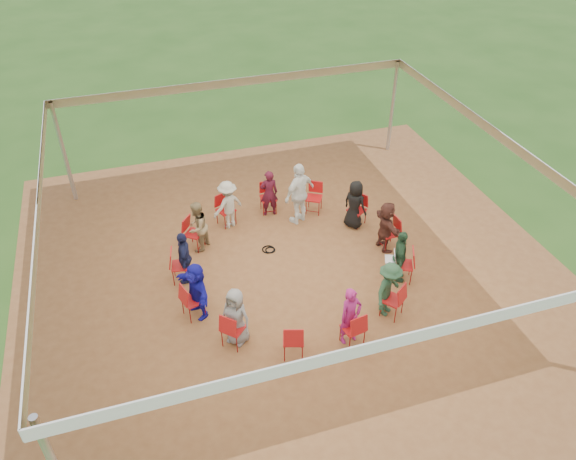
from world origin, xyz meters
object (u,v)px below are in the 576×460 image
object	(u,v)px
chair_8	(193,300)
person_seated_10	(389,289)
chair_1	(389,233)
person_seated_8	(236,316)
person_seated_2	(355,204)
chair_9	(233,329)
standing_person	(299,193)
chair_4	(268,198)
chair_2	(357,210)
chair_7	(180,266)
chair_0	(404,265)
chair_11	(353,328)
person_seated_4	(228,205)
cable_coil	(269,250)
person_seated_1	(386,226)
chair_3	(314,198)
person_seated_5	(197,227)
person_seated_9	(350,316)
person_seated_0	(400,257)
laptop	(393,257)
chair_10	(293,339)
chair_12	(393,300)
person_seated_7	(197,290)
chair_5	(226,210)
chair_6	(194,234)
person_seated_3	(269,193)
person_seated_6	(184,257)

from	to	relation	value
chair_8	person_seated_10	xyz separation A→B (m)	(4.10, -1.22, 0.24)
chair_1	person_seated_8	world-z (taller)	person_seated_8
person_seated_2	chair_9	bearing A→B (deg)	97.08
chair_1	chair_9	bearing A→B (deg)	110.77
person_seated_10	standing_person	world-z (taller)	standing_person
chair_4	standing_person	world-z (taller)	standing_person
chair_1	chair_2	size ratio (longest dim) A/B	1.00
chair_7	person_seated_10	xyz separation A→B (m)	(4.17, -2.49, 0.24)
chair_0	chair_4	xyz separation A→B (m)	(-2.25, 3.75, 0.00)
chair_11	person_seated_4	world-z (taller)	person_seated_4
cable_coil	person_seated_1	bearing A→B (deg)	-15.96
chair_3	chair_9	size ratio (longest dim) A/B	1.00
chair_3	person_seated_5	distance (m)	3.45
person_seated_5	person_seated_9	world-z (taller)	same
person_seated_0	laptop	distance (m)	0.17
person_seated_10	chair_4	bearing A→B (deg)	68.73
chair_1	person_seated_2	xyz separation A→B (m)	(-0.48, 1.15, 0.24)
chair_10	chair_7	bearing A→B (deg)	138.46
person_seated_9	chair_10	bearing A→B (deg)	171.51
person_seated_9	chair_1	bearing A→B (deg)	40.04
chair_2	chair_12	bearing A→B (deg)	138.46
person_seated_7	cable_coil	world-z (taller)	person_seated_7
chair_2	chair_5	world-z (taller)	same
chair_6	chair_8	xyz separation A→B (m)	(-0.45, -2.43, 0.00)
chair_6	standing_person	distance (m)	2.98
chair_1	chair_2	xyz separation A→B (m)	(-0.37, 1.21, 0.00)
chair_1	chair_8	bearing A→B (deg)	96.92
chair_2	chair_12	size ratio (longest dim) A/B	1.00
person_seated_0	person_seated_2	bearing A→B (deg)	27.69
chair_1	person_seated_3	size ratio (longest dim) A/B	0.65
person_seated_1	person_seated_6	distance (m)	5.03
chair_7	cable_coil	distance (m)	2.39
person_seated_8	person_seated_9	bearing A→B (deg)	27.69
person_seated_0	person_seated_9	bearing A→B (deg)	152.31
person_seated_8	chair_0	bearing A→B (deg)	54.47
person_seated_5	person_seated_3	bearing A→B (deg)	152.31
chair_6	person_seated_6	world-z (taller)	person_seated_6
person_seated_1	chair_0	bearing A→B (deg)	171.51
chair_3	chair_10	size ratio (longest dim) A/B	1.00
person_seated_4	person_seated_0	bearing A→B (deg)	110.77
laptop	person_seated_7	bearing A→B (deg)	111.48
chair_6	person_seated_1	bearing A→B (deg)	110.27
person_seated_3	person_seated_5	distance (m)	2.36
chair_8	cable_coil	xyz separation A→B (m)	(2.23, 1.74, -0.43)
chair_3	chair_5	xyz separation A→B (m)	(-2.46, 0.16, 0.00)
chair_12	chair_10	bearing A→B (deg)	152.31
chair_1	chair_11	size ratio (longest dim) A/B	1.00
chair_1	standing_person	distance (m)	2.60
chair_7	chair_9	size ratio (longest dim) A/B	1.00
chair_7	laptop	xyz separation A→B (m)	(4.77, -1.47, 0.20)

